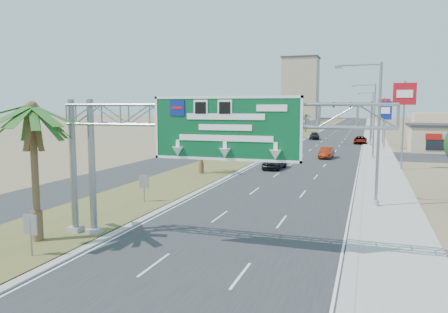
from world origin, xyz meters
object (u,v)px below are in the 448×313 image
pole_sign_red_far (384,107)px  car_left_lane (275,162)px  sign_gantry (197,126)px  pole_sign_blue (385,112)px  car_mid_lane (326,153)px  pole_sign_red_near (404,100)px  signal_mast (359,119)px  palm_near (32,108)px  car_right_lane (360,140)px  car_far (314,136)px

pole_sign_red_far → car_left_lane: bearing=-108.0°
sign_gantry → pole_sign_blue: pole_sign_blue is taller
car_mid_lane → pole_sign_red_near: size_ratio=0.46×
signal_mast → car_mid_lane: size_ratio=2.27×
pole_sign_red_near → palm_near: bearing=-119.9°
car_left_lane → pole_sign_blue: size_ratio=0.59×
signal_mast → car_right_lane: (0.26, 4.27, -4.15)m
car_left_lane → car_mid_lane: (4.55, 12.35, -0.07)m
pole_sign_red_near → pole_sign_red_far: (-1.06, 34.38, -0.93)m
palm_near → pole_sign_red_far: size_ratio=0.97×
car_right_lane → pole_sign_red_near: 35.08m
car_right_lane → pole_sign_red_far: pole_sign_red_far is taller
signal_mast → car_far: bearing=126.6°
car_mid_lane → signal_mast: bearing=83.8°
sign_gantry → car_right_lane: (6.49, 66.32, -5.36)m
signal_mast → car_far: signal_mast is taller
car_left_lane → pole_sign_red_far: size_ratio=0.56×
pole_sign_red_near → pole_sign_red_far: pole_sign_red_near is taller
pole_sign_red_far → sign_gantry: bearing=-98.9°
signal_mast → car_right_lane: signal_mast is taller
sign_gantry → car_far: sign_gantry is taller
pole_sign_red_far → car_mid_lane: bearing=-106.9°
palm_near → signal_mast: palm_near is taller
sign_gantry → signal_mast: bearing=84.3°
car_mid_lane → palm_near: bearing=-100.5°
car_far → pole_sign_blue: bearing=-56.9°
palm_near → car_right_lane: size_ratio=1.66×
car_left_lane → car_mid_lane: 13.16m
signal_mast → car_left_lane: 34.96m
sign_gantry → pole_sign_blue: 57.81m
pole_sign_blue → pole_sign_red_far: 9.87m
car_right_lane → pole_sign_red_far: bearing=6.0°
sign_gantry → car_mid_lane: size_ratio=3.70×
car_left_lane → car_far: size_ratio=0.96×
palm_near → pole_sign_red_near: (19.66, 34.25, 0.83)m
sign_gantry → car_right_lane: 66.85m
car_far → pole_sign_red_near: bearing=-75.1°
sign_gantry → pole_sign_blue: size_ratio=2.07×
sign_gantry → car_left_lane: 28.86m
signal_mast → pole_sign_blue: bearing=-51.0°
car_mid_lane → car_far: (-5.58, 33.86, -0.02)m
pole_sign_blue → car_right_lane: bearing=112.6°
car_left_lane → car_right_lane: (8.48, 38.01, -0.12)m
car_left_lane → car_mid_lane: size_ratio=1.06×
car_mid_lane → pole_sign_red_far: bearing=76.7°
car_left_lane → signal_mast: bearing=81.0°
signal_mast → pole_sign_blue: 6.77m
pole_sign_red_near → car_right_lane: bearing=98.4°
sign_gantry → signal_mast: (6.23, 62.05, -1.21)m
car_mid_lane → car_far: car_mid_lane is taller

